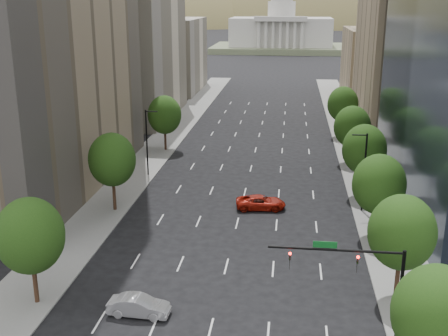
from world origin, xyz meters
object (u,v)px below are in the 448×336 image
at_px(capitol, 281,32).
at_px(car_red_far, 261,202).
at_px(traffic_signal, 364,274).
at_px(car_silver, 139,306).

relative_size(capitol, car_red_far, 10.74).
relative_size(traffic_signal, capitol, 0.15).
bearing_deg(capitol, car_red_far, -89.34).
distance_m(car_silver, car_red_far, 24.51).
bearing_deg(capitol, car_silver, -91.47).
bearing_deg(car_red_far, traffic_signal, -167.73).
distance_m(traffic_signal, car_red_far, 26.24).
xyz_separation_m(capitol, car_silver, (-5.61, -218.42, -7.80)).
height_order(traffic_signal, capitol, capitol).
bearing_deg(car_silver, capitol, 1.05).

